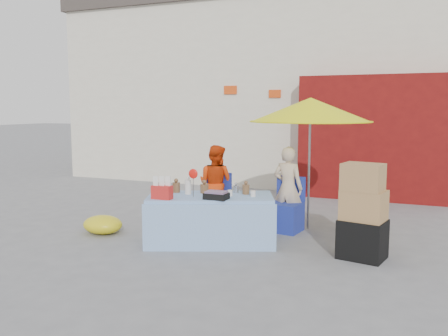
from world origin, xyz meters
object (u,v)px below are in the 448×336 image
at_px(market_table, 210,219).
at_px(box_stack, 363,215).
at_px(chair_left, 213,209).
at_px(chair_right, 285,215).
at_px(vendor_beige, 288,188).
at_px(vendor_orange, 216,184).
at_px(umbrella, 310,110).

distance_m(market_table, box_stack, 2.11).
relative_size(market_table, box_stack, 1.61).
bearing_deg(market_table, chair_left, 89.67).
height_order(chair_right, vendor_beige, vendor_beige).
height_order(market_table, chair_left, market_table).
height_order(market_table, vendor_beige, vendor_beige).
relative_size(chair_right, vendor_orange, 0.65).
xyz_separation_m(chair_left, umbrella, (1.55, 0.28, 1.64)).
distance_m(market_table, umbrella, 2.33).
distance_m(chair_left, vendor_beige, 1.32).
distance_m(chair_right, vendor_orange, 1.32).
xyz_separation_m(market_table, chair_left, (-0.42, 1.06, -0.10)).
xyz_separation_m(chair_left, vendor_orange, (-0.00, 0.13, 0.40)).
relative_size(vendor_beige, box_stack, 1.08).
height_order(market_table, umbrella, umbrella).
bearing_deg(market_table, vendor_beige, 33.46).
bearing_deg(box_stack, vendor_orange, 156.42).
height_order(vendor_beige, umbrella, umbrella).
distance_m(vendor_orange, umbrella, 1.99).
height_order(vendor_orange, box_stack, vendor_orange).
height_order(vendor_orange, umbrella, umbrella).
bearing_deg(umbrella, vendor_orange, -174.47).
height_order(chair_right, vendor_orange, vendor_orange).
bearing_deg(market_table, umbrella, 28.19).
height_order(chair_left, umbrella, umbrella).
height_order(vendor_orange, vendor_beige, vendor_beige).
bearing_deg(chair_left, umbrella, 19.12).
distance_m(vendor_beige, umbrella, 1.27).
relative_size(vendor_orange, vendor_beige, 0.99).
bearing_deg(chair_left, box_stack, -12.28).
relative_size(market_table, chair_left, 2.34).
xyz_separation_m(vendor_beige, umbrella, (0.30, 0.15, 1.23)).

